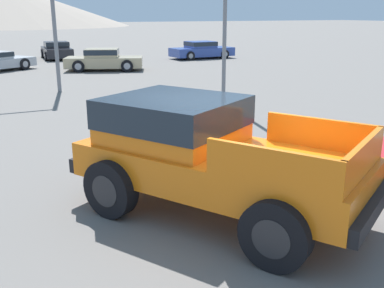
{
  "coord_description": "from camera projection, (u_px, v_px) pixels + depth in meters",
  "views": [
    {
      "loc": [
        -3.71,
        -5.94,
        3.15
      ],
      "look_at": [
        -0.29,
        0.87,
        0.92
      ],
      "focal_mm": 42.0,
      "sensor_mm": 36.0,
      "label": 1
    }
  ],
  "objects": [
    {
      "name": "ground_plane",
      "position": [
        230.0,
        207.0,
        7.58
      ],
      "size": [
        320.0,
        320.0,
        0.0
      ],
      "primitive_type": "plane",
      "color": "slate"
    },
    {
      "name": "orange_pickup_truck",
      "position": [
        202.0,
        148.0,
        7.22
      ],
      "size": [
        4.09,
        5.14,
        1.83
      ],
      "rotation": [
        0.0,
        0.0,
        0.52
      ],
      "color": "orange",
      "rests_on": "ground_plane"
    },
    {
      "name": "parked_car_tan",
      "position": [
        104.0,
        59.0,
        25.5
      ],
      "size": [
        4.64,
        3.25,
        1.22
      ],
      "rotation": [
        0.0,
        0.0,
        4.33
      ],
      "color": "tan",
      "rests_on": "ground_plane"
    },
    {
      "name": "parked_car_blue",
      "position": [
        202.0,
        50.0,
        32.31
      ],
      "size": [
        4.52,
        2.02,
        1.21
      ],
      "rotation": [
        0.0,
        0.0,
        4.72
      ],
      "color": "#334C9E",
      "rests_on": "ground_plane"
    },
    {
      "name": "parked_car_dark",
      "position": [
        57.0,
        50.0,
        32.03
      ],
      "size": [
        2.11,
        4.26,
        1.21
      ],
      "rotation": [
        0.0,
        0.0,
        6.22
      ],
      "color": "#232328",
      "rests_on": "ground_plane"
    }
  ]
}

